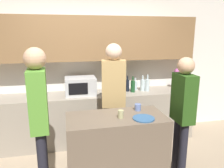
% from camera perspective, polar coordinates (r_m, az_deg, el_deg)
% --- Properties ---
extents(back_wall, '(6.40, 0.40, 2.70)m').
position_cam_1_polar(back_wall, '(4.00, -5.49, 7.64)').
color(back_wall, silver).
rests_on(back_wall, ground_plane).
extents(back_counter, '(3.60, 0.62, 0.88)m').
position_cam_1_polar(back_counter, '(3.99, -4.67, -8.60)').
color(back_counter, gray).
rests_on(back_counter, ground_plane).
extents(kitchen_island, '(1.21, 0.60, 0.92)m').
position_cam_1_polar(kitchen_island, '(2.89, 1.09, -17.00)').
color(kitchen_island, brown).
rests_on(kitchen_island, ground_plane).
extents(microwave, '(0.52, 0.39, 0.30)m').
position_cam_1_polar(microwave, '(3.79, -8.23, -0.52)').
color(microwave, '#B7BABC').
rests_on(microwave, back_counter).
extents(toaster, '(0.26, 0.16, 0.18)m').
position_cam_1_polar(toaster, '(3.82, -18.60, -1.87)').
color(toaster, silver).
rests_on(toaster, back_counter).
extents(potted_plant, '(0.14, 0.14, 0.39)m').
position_cam_1_polar(potted_plant, '(4.30, 16.68, 1.33)').
color(potted_plant, brown).
rests_on(potted_plant, back_counter).
extents(bottle_0, '(0.08, 0.08, 0.32)m').
position_cam_1_polar(bottle_0, '(3.98, 0.21, -0.11)').
color(bottle_0, black).
rests_on(bottle_0, back_counter).
extents(bottle_1, '(0.07, 0.07, 0.29)m').
position_cam_1_polar(bottle_1, '(3.95, 1.44, -0.39)').
color(bottle_1, '#194723').
rests_on(bottle_1, back_counter).
extents(bottle_2, '(0.08, 0.08, 0.28)m').
position_cam_1_polar(bottle_2, '(3.94, 2.78, -0.49)').
color(bottle_2, '#472814').
rests_on(bottle_2, back_counter).
extents(bottle_3, '(0.07, 0.07, 0.29)m').
position_cam_1_polar(bottle_3, '(3.98, 4.04, -0.35)').
color(bottle_3, black).
rests_on(bottle_3, back_counter).
extents(bottle_4, '(0.08, 0.08, 0.29)m').
position_cam_1_polar(bottle_4, '(3.93, 5.47, -0.55)').
color(bottle_4, '#194723').
rests_on(bottle_4, back_counter).
extents(bottle_5, '(0.08, 0.08, 0.23)m').
position_cam_1_polar(bottle_5, '(4.09, 6.09, -0.34)').
color(bottle_5, silver).
rests_on(bottle_5, back_counter).
extents(bottle_6, '(0.08, 0.08, 0.29)m').
position_cam_1_polar(bottle_6, '(4.04, 7.98, -0.23)').
color(bottle_6, silver).
rests_on(bottle_6, back_counter).
extents(bottle_7, '(0.08, 0.08, 0.30)m').
position_cam_1_polar(bottle_7, '(4.03, 9.21, -0.21)').
color(bottle_7, silver).
rests_on(bottle_7, back_counter).
extents(plate_on_island, '(0.26, 0.26, 0.01)m').
position_cam_1_polar(plate_on_island, '(2.64, 8.25, -8.85)').
color(plate_on_island, '#2D5684').
rests_on(plate_on_island, kitchen_island).
extents(cup_0, '(0.08, 0.08, 0.09)m').
position_cam_1_polar(cup_0, '(2.90, 6.76, -6.05)').
color(cup_0, '#6177AE').
rests_on(cup_0, kitchen_island).
extents(cup_1, '(0.07, 0.07, 0.10)m').
position_cam_1_polar(cup_1, '(2.63, 2.30, -7.87)').
color(cup_1, tan).
rests_on(cup_1, kitchen_island).
extents(person_left, '(0.21, 0.34, 1.63)m').
position_cam_1_polar(person_left, '(2.99, 17.99, -6.01)').
color(person_left, black).
rests_on(person_left, ground_plane).
extents(person_center, '(0.37, 0.24, 1.78)m').
position_cam_1_polar(person_center, '(3.18, 0.40, -2.24)').
color(person_center, black).
rests_on(person_center, ground_plane).
extents(person_right, '(0.23, 0.35, 1.78)m').
position_cam_1_polar(person_right, '(2.54, -18.51, -7.01)').
color(person_right, black).
rests_on(person_right, ground_plane).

